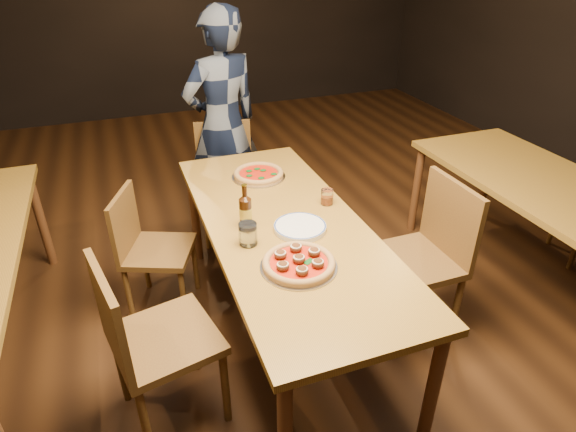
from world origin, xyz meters
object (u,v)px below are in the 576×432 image
object	(u,v)px
table_right	(558,200)
pizza_meatball	(299,263)
chair_end	(227,182)
chair_main_sw	(159,250)
beer_bottle	(246,212)
amber_glass	(327,197)
plate_stack	(300,227)
water_glass	(248,234)
diner	(223,125)
table_main	(285,234)
pizza_margherita	(259,174)
chair_main_nw	(165,338)
chair_main_e	(413,260)

from	to	relation	value
table_right	pizza_meatball	xyz separation A→B (m)	(-1.77, -0.19, 0.10)
chair_end	pizza_meatball	size ratio (longest dim) A/B	2.55
chair_main_sw	chair_end	world-z (taller)	chair_end
chair_main_sw	beer_bottle	distance (m)	0.76
beer_bottle	amber_glass	world-z (taller)	beer_bottle
plate_stack	water_glass	bearing A→B (deg)	-172.65
diner	beer_bottle	bearing A→B (deg)	64.05
table_main	pizza_meatball	xyz separation A→B (m)	(-0.07, -0.39, 0.10)
chair_end	amber_glass	world-z (taller)	chair_end
chair_end	pizza_margherita	bearing A→B (deg)	-73.17
table_main	diner	distance (m)	1.37
table_right	plate_stack	size ratio (longest dim) A/B	7.36
chair_main_nw	amber_glass	world-z (taller)	chair_main_nw
chair_main_sw	plate_stack	distance (m)	0.97
plate_stack	chair_main_sw	bearing A→B (deg)	140.07
plate_stack	diner	world-z (taller)	diner
table_right	diner	xyz separation A→B (m)	(-1.70, 1.56, 0.17)
amber_glass	diner	size ratio (longest dim) A/B	0.05
pizza_margherita	plate_stack	size ratio (longest dim) A/B	1.24
table_main	pizza_meatball	world-z (taller)	pizza_meatball
table_right	amber_glass	xyz separation A→B (m)	(-1.40, 0.32, 0.12)
diner	chair_main_sw	bearing A→B (deg)	36.34
chair_main_sw	beer_bottle	world-z (taller)	beer_bottle
table_right	beer_bottle	xyz separation A→B (m)	(-1.90, 0.24, 0.16)
chair_main_e	beer_bottle	size ratio (longest dim) A/B	4.18
table_right	chair_end	bearing A→B (deg)	141.37
table_main	chair_main_nw	xyz separation A→B (m)	(-0.71, -0.35, -0.20)
chair_main_sw	beer_bottle	size ratio (longest dim) A/B	3.53
chair_end	pizza_meatball	xyz separation A→B (m)	(-0.04, -1.58, 0.32)
plate_stack	beer_bottle	size ratio (longest dim) A/B	1.16
chair_main_e	diner	bearing A→B (deg)	-156.87
chair_main_sw	amber_glass	bearing A→B (deg)	-89.06
beer_bottle	diner	xyz separation A→B (m)	(0.20, 1.32, 0.01)
pizza_margherita	plate_stack	bearing A→B (deg)	-88.83
chair_main_e	chair_main_sw	bearing A→B (deg)	-118.62
plate_stack	water_glass	xyz separation A→B (m)	(-0.29, -0.04, 0.04)
table_main	pizza_meatball	bearing A→B (deg)	-100.63
chair_main_sw	pizza_meatball	distance (m)	1.11
chair_main_nw	chair_end	bearing A→B (deg)	-35.60
chair_main_e	water_glass	distance (m)	0.98
beer_bottle	water_glass	distance (m)	0.18
water_glass	chair_end	bearing A→B (deg)	81.41
pizza_meatball	amber_glass	xyz separation A→B (m)	(0.37, 0.51, 0.02)
chair_main_nw	chair_main_e	distance (m)	1.40
chair_main_sw	amber_glass	world-z (taller)	amber_glass
beer_bottle	table_right	bearing A→B (deg)	-7.30
plate_stack	water_glass	size ratio (longest dim) A/B	2.39
pizza_margherita	pizza_meatball	bearing A→B (deg)	-96.48
pizza_margherita	water_glass	world-z (taller)	water_glass
chair_main_nw	diner	xyz separation A→B (m)	(0.70, 1.71, 0.37)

